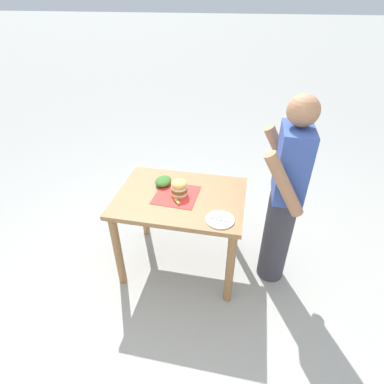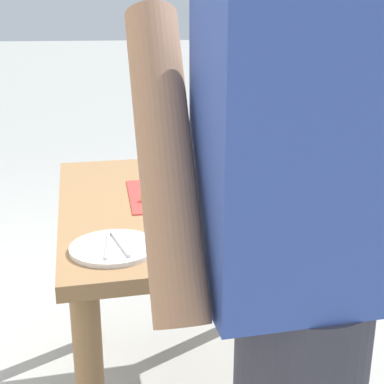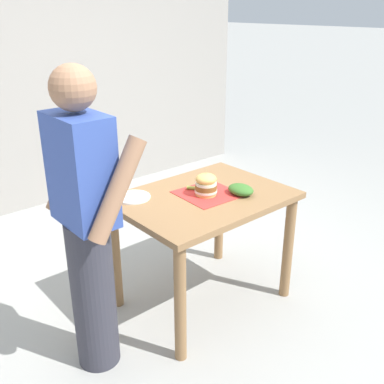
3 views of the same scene
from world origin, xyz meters
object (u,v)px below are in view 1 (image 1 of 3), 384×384
at_px(patio_table, 181,209).
at_px(side_salad, 163,181).
at_px(sandwich, 179,188).
at_px(pickle_spear, 177,202).
at_px(diner_across_table, 285,196).
at_px(side_plate_with_forks, 220,220).

distance_m(patio_table, side_salad, 0.29).
bearing_deg(side_salad, sandwich, 52.67).
relative_size(pickle_spear, diner_across_table, 0.04).
xyz_separation_m(sandwich, pickle_spear, (0.12, 0.01, -0.06)).
xyz_separation_m(sandwich, side_plate_with_forks, (0.27, 0.38, -0.07)).
height_order(patio_table, diner_across_table, diner_across_table).
bearing_deg(pickle_spear, side_plate_with_forks, 68.33).
relative_size(sandwich, side_plate_with_forks, 0.81).
xyz_separation_m(pickle_spear, side_salad, (-0.26, -0.19, 0.02)).
xyz_separation_m(patio_table, diner_across_table, (-0.03, 0.84, 0.23)).
xyz_separation_m(side_salad, diner_across_table, (0.11, 1.03, 0.05)).
height_order(side_plate_with_forks, diner_across_table, diner_across_table).
bearing_deg(diner_across_table, pickle_spear, -80.23).
distance_m(sandwich, side_plate_with_forks, 0.47).
bearing_deg(pickle_spear, patio_table, 178.17).
bearing_deg(sandwich, side_salad, -127.33).
distance_m(side_salad, diner_across_table, 1.04).
bearing_deg(pickle_spear, sandwich, -176.38).
height_order(patio_table, side_salad, side_salad).
distance_m(sandwich, side_salad, 0.23).
bearing_deg(patio_table, side_salad, -127.08).
bearing_deg(sandwich, patio_table, 57.21).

